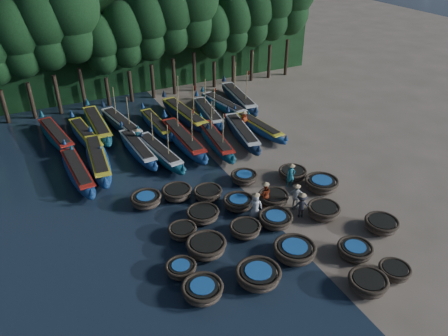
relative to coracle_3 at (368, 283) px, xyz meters
name	(u,v)px	position (x,y,z in m)	size (l,w,h in m)	color
ground	(249,196)	(-1.17, 10.10, -0.46)	(120.00, 120.00, 0.00)	#816E5E
foliage_wall	(138,41)	(-1.17, 33.60, 4.54)	(40.00, 3.00, 10.00)	black
coracle_3	(368,283)	(0.00, 0.00, 0.00)	(2.18, 2.18, 0.80)	brown
coracle_4	(394,271)	(1.94, 0.10, -0.09)	(2.00, 2.00, 0.64)	brown
coracle_5	(203,290)	(-7.63, 3.34, -0.02)	(2.59, 2.59, 0.76)	brown
coracle_6	(258,275)	(-4.66, 2.97, 0.01)	(2.51, 2.51, 0.80)	brown
coracle_7	(294,251)	(-1.92, 3.67, 0.01)	(2.41, 2.41, 0.82)	brown
coracle_8	(355,250)	(1.17, 2.28, -0.06)	(2.14, 2.14, 0.69)	brown
coracle_9	(381,224)	(4.14, 3.34, -0.05)	(2.24, 2.24, 0.72)	brown
coracle_10	(181,269)	(-8.01, 5.29, -0.09)	(1.83, 1.83, 0.64)	brown
coracle_11	(206,247)	(-6.13, 6.16, 0.02)	(2.51, 2.51, 0.84)	brown
coracle_12	(245,229)	(-3.38, 6.64, -0.07)	(2.21, 2.21, 0.68)	brown
coracle_13	(276,219)	(-1.27, 6.62, -0.05)	(2.29, 2.29, 0.71)	brown
coracle_14	(324,211)	(1.84, 5.94, 0.01)	(2.10, 2.10, 0.81)	brown
coracle_15	(182,231)	(-6.77, 8.15, -0.08)	(1.77, 1.77, 0.66)	brown
coracle_16	(203,214)	(-5.02, 9.10, -0.07)	(2.12, 2.12, 0.68)	brown
coracle_17	(238,203)	(-2.48, 9.17, -0.03)	(2.28, 2.28, 0.74)	brown
coracle_18	(273,198)	(-0.16, 8.62, -0.05)	(2.04, 2.04, 0.72)	brown
coracle_19	(321,184)	(3.67, 8.54, -0.01)	(2.36, 2.36, 0.78)	brown
coracle_20	(146,200)	(-7.71, 12.11, -0.01)	(2.19, 2.19, 0.77)	brown
coracle_21	(177,193)	(-5.61, 12.00, -0.01)	(2.10, 2.10, 0.78)	brown
coracle_22	(208,193)	(-3.78, 11.04, -0.04)	(2.22, 2.22, 0.72)	brown
coracle_23	(244,177)	(-0.65, 11.70, -0.05)	(1.94, 1.94, 0.71)	brown
coracle_24	(293,173)	(2.72, 10.64, -0.05)	(2.10, 2.10, 0.71)	brown
long_boat_1	(78,171)	(-11.01, 17.58, 0.09)	(1.85, 8.17, 1.44)	navy
long_boat_2	(98,159)	(-9.32, 18.67, 0.13)	(2.30, 8.78, 1.55)	navy
long_boat_3	(138,148)	(-6.13, 19.08, 0.07)	(1.78, 7.91, 1.39)	navy
long_boat_4	(159,152)	(-4.83, 17.71, 0.08)	(2.38, 7.99, 3.42)	#0E3D4F
long_boat_5	(183,139)	(-2.39, 18.76, 0.16)	(1.62, 9.12, 3.87)	navy
long_boat_6	(215,140)	(-0.08, 17.55, 0.10)	(2.29, 8.19, 3.50)	#0E3D4F
long_boat_7	(242,132)	(2.51, 17.84, 0.10)	(2.82, 8.24, 1.47)	#0E1F35
long_boat_8	(258,127)	(4.36, 18.21, 0.05)	(2.19, 7.54, 1.34)	navy
long_boat_9	(56,136)	(-11.50, 24.22, 0.10)	(2.68, 8.29, 1.47)	#0E3D4F
long_boat_10	(86,136)	(-9.32, 23.14, 0.09)	(2.20, 8.13, 1.44)	navy
long_boat_11	(97,125)	(-8.01, 24.68, 0.14)	(1.67, 8.96, 1.58)	#0E3D4F
long_boat_12	(121,124)	(-6.06, 24.05, 0.11)	(2.72, 8.27, 3.56)	#0E1F35
long_boat_13	(156,124)	(-3.30, 22.76, 0.04)	(1.53, 7.38, 1.30)	navy
long_boat_14	(184,115)	(-0.44, 23.30, 0.16)	(2.35, 9.10, 3.88)	#0E1F35
long_boat_15	(208,113)	(1.76, 22.88, 0.08)	(2.35, 7.93, 3.39)	navy
long_boat_16	(224,105)	(3.85, 23.85, 0.07)	(2.58, 7.76, 1.38)	#0E3D4F
long_boat_17	(239,98)	(5.85, 24.60, 0.16)	(2.71, 9.11, 3.90)	#0E1F35
fisherman_0	(255,205)	(-2.02, 7.81, 0.48)	(1.03, 0.92, 1.97)	beige
fisherman_1	(291,174)	(1.98, 9.84, 0.50)	(0.69, 0.53, 1.92)	#1B6372
fisherman_2	(265,194)	(-0.81, 8.67, 0.44)	(1.01, 0.91, 1.90)	#AD3717
fisherman_3	(301,205)	(0.59, 6.62, 0.42)	(1.25, 1.04, 1.88)	black
fisherman_4	(296,196)	(0.80, 7.53, 0.47)	(1.10, 0.85, 1.95)	beige
fisherman_5	(138,138)	(-5.71, 20.29, 0.35)	(1.41, 1.20, 1.73)	#1B6372
fisherman_6	(244,120)	(3.53, 19.28, 0.42)	(0.86, 0.62, 1.84)	#AD3717
tree_2	(17,38)	(-12.57, 30.10, 6.86)	(4.51, 4.51, 10.63)	black
tree_3	(44,27)	(-10.27, 30.10, 7.54)	(4.92, 4.92, 11.60)	black
tree_4	(70,17)	(-7.97, 30.10, 8.21)	(5.34, 5.34, 12.58)	black
tree_5	(101,45)	(-5.67, 30.10, 5.51)	(3.68, 3.68, 8.68)	black
tree_6	(125,34)	(-3.37, 30.10, 6.19)	(4.09, 4.09, 9.65)	black
tree_7	(148,24)	(-1.07, 30.10, 6.86)	(4.51, 4.51, 10.63)	black
tree_8	(170,15)	(1.23, 30.10, 7.54)	(4.92, 4.92, 11.60)	black
tree_9	(192,5)	(3.53, 30.10, 8.21)	(5.34, 5.34, 12.58)	black
tree_10	(214,31)	(5.83, 30.10, 5.51)	(3.68, 3.68, 8.68)	black
tree_11	(234,22)	(8.13, 30.10, 6.19)	(4.09, 4.09, 9.65)	black
tree_12	(253,13)	(10.43, 30.10, 6.86)	(4.51, 4.51, 10.63)	black
tree_13	(272,5)	(12.73, 30.10, 7.54)	(4.92, 4.92, 11.60)	black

